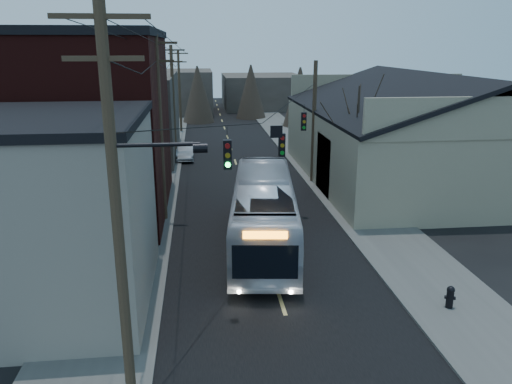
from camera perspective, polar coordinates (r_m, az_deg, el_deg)
road_surface at (r=40.17m, az=-2.15°, el=2.80°), size 9.00×110.00×0.02m
sidewalk_left at (r=40.21m, az=-11.43°, el=2.57°), size 4.00×110.00×0.12m
sidewalk_right at (r=41.14m, az=6.93°, el=3.09°), size 4.00×110.00×0.12m
building_clapboard at (r=19.86m, az=-24.05°, el=-2.58°), size 8.00×8.00×7.00m
building_brick at (r=30.12m, az=-20.18°, el=6.89°), size 10.00×12.00×10.00m
building_left_far at (r=45.80m, az=-14.86°, el=8.41°), size 9.00×14.00×7.00m
warehouse at (r=38.08m, az=18.41°, el=5.34°), size 16.16×20.60×7.73m
building_far_left at (r=74.28m, az=-9.01°, el=11.26°), size 10.00×12.00×6.00m
building_far_right at (r=79.85m, az=0.70°, el=11.44°), size 12.00×14.00×5.00m
bare_tree at (r=30.98m, az=11.36°, el=5.18°), size 0.40×0.40×7.20m
utility_lines at (r=33.38m, az=-6.85°, el=8.54°), size 11.24×45.28×10.50m
bus at (r=24.30m, az=0.89°, el=-2.25°), size 4.28×12.44×3.39m
parked_car at (r=43.51m, az=-8.13°, el=4.63°), size 1.53×4.22×1.38m
fire_hydrant at (r=20.15m, az=21.31°, el=-11.02°), size 0.42×0.29×0.86m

